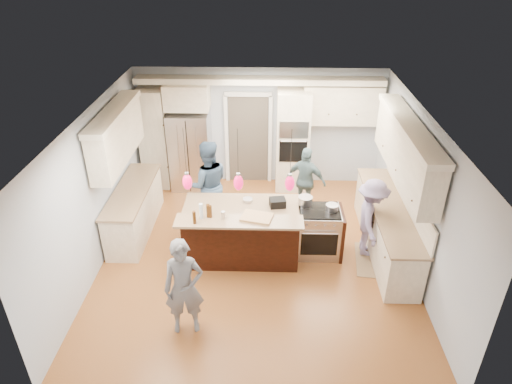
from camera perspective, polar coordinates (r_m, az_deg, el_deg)
ground_plane at (r=8.51m, az=-0.07°, el=-7.93°), size 6.00×6.00×0.00m
room_shell at (r=7.54m, az=-0.08°, el=3.11°), size 5.54×6.04×2.72m
refrigerator at (r=10.46m, az=-8.18°, el=5.12°), size 0.90×0.70×1.80m
oven_column at (r=10.25m, az=4.60°, el=6.34°), size 0.72×0.69×2.30m
back_upper_cabinets at (r=10.18m, az=-3.86°, el=9.34°), size 5.30×0.61×2.54m
right_counter_run at (r=8.46m, az=16.77°, el=-0.96°), size 0.64×3.10×2.51m
left_cabinets at (r=9.00m, az=-15.68°, el=1.11°), size 0.64×2.30×2.51m
kitchen_island at (r=8.29m, az=-1.77°, el=-4.93°), size 2.10×1.46×1.12m
island_range at (r=8.41m, az=7.92°, el=-4.91°), size 0.82×0.71×0.92m
pendant_lights at (r=7.10m, az=-2.22°, el=1.20°), size 1.75×0.15×1.03m
person_bar_end at (r=6.72m, az=-8.99°, el=-11.71°), size 0.62×0.46×1.57m
person_far_left at (r=8.98m, az=-6.06°, el=0.97°), size 1.03×0.89×1.81m
person_far_right at (r=9.49m, az=6.27°, el=1.41°), size 0.92×0.67×1.45m
person_range_side at (r=8.41m, az=14.15°, el=-3.18°), size 0.65×1.02×1.51m
floor_rug at (r=8.66m, az=14.68°, el=-8.24°), size 0.81×1.10×0.01m
water_bottle at (r=7.46m, az=-6.86°, el=-2.39°), size 0.07×0.07×0.27m
beer_bottle_a at (r=7.48m, az=-5.73°, el=-2.44°), size 0.07×0.07×0.22m
beer_bottle_b at (r=7.35m, az=-7.72°, el=-3.17°), size 0.07×0.07×0.22m
beer_bottle_c at (r=7.49m, az=-6.00°, el=-2.35°), size 0.07×0.07×0.24m
drink_can at (r=7.45m, az=-4.13°, el=-2.88°), size 0.08×0.08×0.13m
cutting_board at (r=7.47m, az=0.11°, el=-3.16°), size 0.56×0.46×0.04m
pot_large at (r=8.26m, az=6.18°, el=-1.06°), size 0.26×0.26×0.15m
pot_small at (r=8.15m, az=9.48°, el=-1.92°), size 0.22×0.22×0.11m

